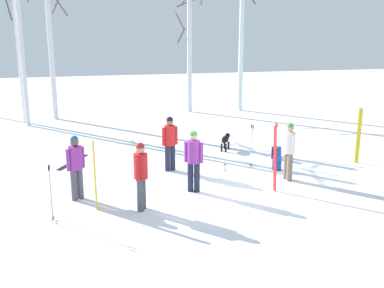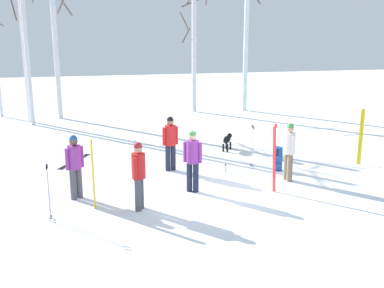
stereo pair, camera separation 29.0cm
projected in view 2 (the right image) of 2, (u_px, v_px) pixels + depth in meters
The scene contains 21 objects.
ground_plane at pixel (230, 192), 12.85m from camera, with size 60.00×60.00×0.00m, color white.
person_0 at pixel (289, 148), 13.55m from camera, with size 0.34×0.52×1.72m.
person_1 at pixel (170, 140), 14.49m from camera, with size 0.51×0.34×1.72m.
person_2 at pixel (75, 163), 12.14m from camera, with size 0.46×0.34×1.72m.
person_3 at pixel (139, 172), 11.42m from camera, with size 0.34×0.47×1.72m.
person_4 at pixel (193, 157), 12.65m from camera, with size 0.48×0.34×1.72m.
dog at pixel (227, 140), 16.96m from camera, with size 0.52×0.78×0.57m.
ski_pair_planted_0 at pixel (361, 137), 15.17m from camera, with size 0.13×0.08×1.84m.
ski_pair_planted_1 at pixel (274, 158), 12.69m from camera, with size 0.06×0.24×1.89m.
ski_pair_planted_2 at pixel (93, 175), 11.49m from camera, with size 0.06×0.17×1.77m.
ski_pair_lying_0 at pixel (75, 161), 15.66m from camera, with size 1.02×1.73×0.05m.
ski_poles_0 at pixel (252, 145), 14.83m from camera, with size 0.07×0.24×1.38m.
ski_poles_1 at pixel (49, 191), 10.85m from camera, with size 0.07×0.22×1.36m.
backpack_0 at pixel (278, 164), 14.69m from camera, with size 0.31×0.33×0.44m.
backpack_1 at pixel (278, 153), 15.83m from camera, with size 0.34×0.33×0.44m.
water_bottle_0 at pixel (225, 168), 14.55m from camera, with size 0.08×0.08×0.25m.
birch_tree_1 at pixel (23, 30), 20.84m from camera, with size 1.15×1.72×7.95m.
birch_tree_2 at pixel (26, 46), 20.38m from camera, with size 1.16×1.15×6.87m.
birch_tree_3 at pixel (55, 35), 21.73m from camera, with size 1.52×1.53×7.57m.
birch_tree_4 at pixel (194, 46), 23.60m from camera, with size 1.42×1.47×6.48m.
birch_tree_5 at pixel (247, 32), 23.71m from camera, with size 1.22×1.37×7.73m.
Camera 2 is at (-3.44, -11.66, 4.50)m, focal length 44.03 mm.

